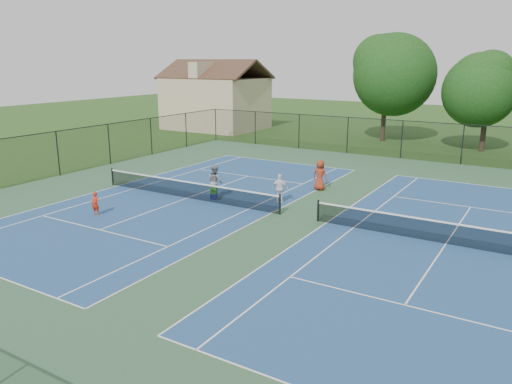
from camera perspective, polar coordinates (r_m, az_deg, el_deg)
The scene contains 14 objects.
ground at distance 24.83m, azimuth 4.86°, elevation -2.97°, with size 140.00×140.00×0.00m, color #234716.
court_pad at distance 24.82m, azimuth 4.86°, elevation -2.96°, with size 36.00×36.00×0.01m, color #305638.
tennis_court_left at distance 28.46m, azimuth -7.83°, elevation -0.51°, with size 12.00×23.83×1.07m.
tennis_court_right at distance 22.75m, azimuth 20.90°, elevation -5.36°, with size 12.00×23.83×1.07m.
perimeter_fence at distance 24.38m, azimuth 4.94°, elevation 0.62°, with size 36.08×36.08×3.02m.
tree_back_b at distance 49.38m, azimuth 14.71°, elevation 13.26°, with size 7.60×7.60×10.03m.
tree_back_c at distance 46.57m, azimuth 25.07°, elevation 10.93°, with size 6.00×6.00×8.40m.
clapboard_house at distance 57.22m, azimuth -4.63°, elevation 10.33°, with size 10.80×8.10×7.65m.
child_player at distance 26.27m, azimuth -17.87°, elevation -1.28°, with size 0.44×0.29×1.20m, color red.
instructor at distance 28.11m, azimuth -4.68°, elevation 1.20°, with size 0.93×0.73×1.92m, color gray.
bystander_a at distance 27.09m, azimuth 2.76°, elevation 0.38°, with size 0.95×0.39×1.62m, color white.
bystander_c at distance 30.04m, azimuth 7.32°, elevation 1.93°, with size 0.89×0.58×1.83m, color maroon.
ball_crate at distance 28.06m, azimuth -4.83°, elevation -0.51°, with size 0.37×0.27×0.33m, color navy.
ball_hopper at distance 27.97m, azimuth -4.84°, elevation 0.18°, with size 0.34×0.26×0.36m, color green.
Camera 1 is at (10.45, -21.20, 7.58)m, focal length 35.00 mm.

